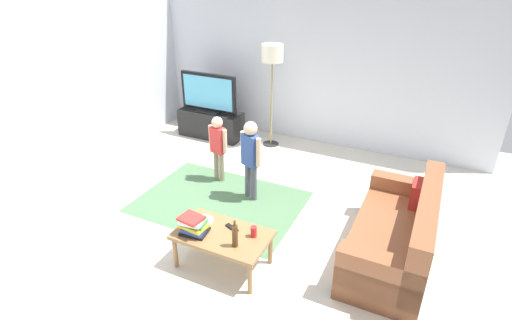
% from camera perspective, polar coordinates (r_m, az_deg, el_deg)
% --- Properties ---
extents(ground, '(7.80, 7.80, 0.00)m').
position_cam_1_polar(ground, '(5.13, -2.96, -9.24)').
color(ground, beige).
extents(wall_back, '(6.00, 0.12, 2.70)m').
position_cam_1_polar(wall_back, '(7.12, 8.67, 12.97)').
color(wall_back, silver).
rests_on(wall_back, ground).
extents(wall_left, '(0.12, 6.00, 2.70)m').
position_cam_1_polar(wall_left, '(6.42, -27.81, 8.69)').
color(wall_left, silver).
rests_on(wall_left, ground).
extents(area_rug, '(2.20, 1.60, 0.01)m').
position_cam_1_polar(area_rug, '(5.59, -5.19, -5.93)').
color(area_rug, '#4C724C').
rests_on(area_rug, ground).
extents(tv_stand, '(1.20, 0.44, 0.50)m').
position_cam_1_polar(tv_stand, '(7.56, -6.46, 5.10)').
color(tv_stand, black).
rests_on(tv_stand, ground).
extents(tv, '(1.10, 0.28, 0.71)m').
position_cam_1_polar(tv, '(7.34, -6.79, 9.43)').
color(tv, black).
rests_on(tv, tv_stand).
extents(couch, '(0.80, 1.80, 0.86)m').
position_cam_1_polar(couch, '(4.72, 19.77, -10.33)').
color(couch, brown).
rests_on(couch, ground).
extents(floor_lamp, '(0.36, 0.36, 1.78)m').
position_cam_1_polar(floor_lamp, '(6.78, 2.35, 14.23)').
color(floor_lamp, '#262626').
rests_on(floor_lamp, ground).
extents(child_near_tv, '(0.33, 0.16, 1.02)m').
position_cam_1_polar(child_near_tv, '(5.86, -5.45, 2.45)').
color(child_near_tv, gray).
rests_on(child_near_tv, ground).
extents(child_center, '(0.36, 0.22, 1.14)m').
position_cam_1_polar(child_center, '(5.33, -0.77, 0.91)').
color(child_center, '#4C4C59').
rests_on(child_center, ground).
extents(coffee_table, '(1.00, 0.60, 0.42)m').
position_cam_1_polar(coffee_table, '(4.33, -4.80, -10.92)').
color(coffee_table, olive).
rests_on(coffee_table, ground).
extents(book_stack, '(0.30, 0.26, 0.21)m').
position_cam_1_polar(book_stack, '(4.29, -8.90, -9.15)').
color(book_stack, black).
rests_on(book_stack, coffee_table).
extents(bottle, '(0.06, 0.06, 0.31)m').
position_cam_1_polar(bottle, '(4.05, -3.03, -10.72)').
color(bottle, '#4C3319').
rests_on(bottle, coffee_table).
extents(tv_remote, '(0.18, 0.11, 0.02)m').
position_cam_1_polar(tv_remote, '(4.36, -3.45, -9.64)').
color(tv_remote, black).
rests_on(tv_remote, coffee_table).
extents(soda_can, '(0.07, 0.07, 0.12)m').
position_cam_1_polar(soda_can, '(4.21, -0.34, -10.20)').
color(soda_can, red).
rests_on(soda_can, coffee_table).
extents(plate, '(0.22, 0.22, 0.02)m').
position_cam_1_polar(plate, '(4.50, -7.52, -8.58)').
color(plate, white).
rests_on(plate, coffee_table).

